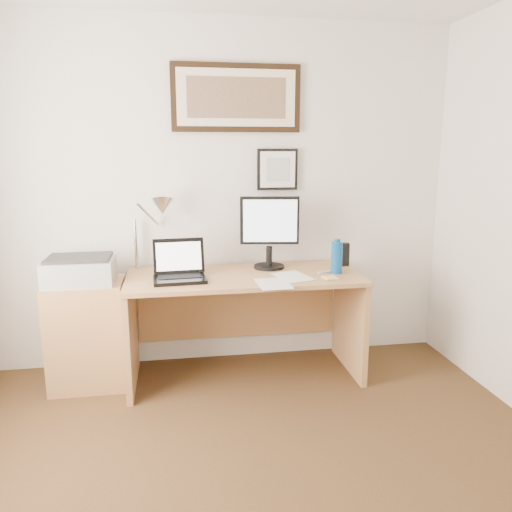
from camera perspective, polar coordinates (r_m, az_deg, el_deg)
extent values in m
cube|color=white|center=(3.70, -4.54, 6.71)|extent=(3.50, 0.02, 2.50)
cube|color=#AC7B48|center=(3.63, -18.64, -8.41)|extent=(0.50, 0.40, 0.73)
cylinder|color=#0B4A92|center=(3.49, 9.21, -0.19)|extent=(0.08, 0.08, 0.22)
cylinder|color=#0B4A92|center=(3.47, 9.28, 1.77)|extent=(0.04, 0.04, 0.02)
cube|color=black|center=(3.75, 9.99, 0.19)|extent=(0.09, 0.08, 0.17)
cube|color=white|center=(3.21, 2.00, -3.17)|extent=(0.21, 0.30, 0.00)
cube|color=white|center=(3.39, 4.22, -2.35)|extent=(0.27, 0.33, 0.00)
cube|color=#F5EC74|center=(3.36, 8.47, -2.47)|extent=(0.10, 0.10, 0.01)
cylinder|color=white|center=(3.52, 8.05, -1.79)|extent=(0.14, 0.06, 0.02)
imported|color=tan|center=(3.40, -11.05, -2.37)|extent=(0.26, 0.32, 0.02)
cube|color=#AC7B48|center=(3.45, -1.38, -2.37)|extent=(1.60, 0.70, 0.03)
cube|color=#AC7B48|center=(3.54, -14.09, -8.70)|extent=(0.04, 0.65, 0.72)
cube|color=#AC7B48|center=(3.74, 10.67, -7.41)|extent=(0.04, 0.65, 0.72)
cube|color=#AC7B48|center=(3.84, -2.05, -5.26)|extent=(1.50, 0.03, 0.55)
cube|color=black|center=(3.31, -8.72, -2.65)|extent=(0.35, 0.26, 0.02)
cube|color=black|center=(3.33, -8.73, -2.29)|extent=(0.29, 0.15, 0.00)
cube|color=black|center=(3.41, -8.82, 0.00)|extent=(0.34, 0.09, 0.23)
cube|color=white|center=(3.40, -8.82, -0.03)|extent=(0.30, 0.07, 0.18)
cylinder|color=black|center=(3.63, 1.50, -1.22)|extent=(0.22, 0.22, 0.02)
cylinder|color=black|center=(3.61, 1.51, 0.01)|extent=(0.04, 0.04, 0.14)
cube|color=black|center=(3.55, 1.56, 4.08)|extent=(0.42, 0.10, 0.34)
cube|color=silver|center=(3.53, 1.62, 4.03)|extent=(0.38, 0.06, 0.30)
cube|color=#ABABAE|center=(3.49, -19.48, -1.64)|extent=(0.44, 0.34, 0.16)
cube|color=#2D2D2D|center=(3.47, -19.59, -0.19)|extent=(0.40, 0.30, 0.02)
cylinder|color=silver|center=(3.67, -13.57, 1.30)|extent=(0.02, 0.02, 0.36)
cylinder|color=silver|center=(3.57, -12.21, 4.65)|extent=(0.15, 0.23, 0.19)
cone|color=silver|center=(3.50, -10.65, 5.56)|extent=(0.16, 0.18, 0.15)
cube|color=black|center=(3.69, -2.26, 17.60)|extent=(0.92, 0.03, 0.47)
cube|color=#ECE3C6|center=(3.68, -2.22, 17.63)|extent=(0.84, 0.01, 0.39)
cube|color=brown|center=(3.67, -2.22, 17.64)|extent=(0.70, 0.00, 0.28)
cube|color=black|center=(3.73, 2.45, 9.86)|extent=(0.30, 0.02, 0.30)
cube|color=white|center=(3.71, 2.50, 9.85)|extent=(0.26, 0.00, 0.26)
cube|color=#B0B5BA|center=(3.71, 2.51, 9.85)|extent=(0.17, 0.00, 0.17)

